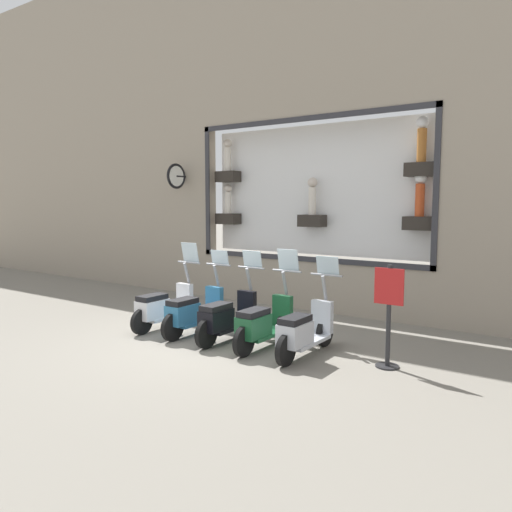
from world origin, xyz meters
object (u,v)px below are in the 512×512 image
(scooter_silver_0, at_px, (304,331))
(scooter_teal_3, at_px, (193,312))
(scooter_black_2, at_px, (226,318))
(shop_sign_post, at_px, (389,313))
(scooter_white_4, at_px, (163,307))
(scooter_green_1, at_px, (263,324))

(scooter_silver_0, bearing_deg, scooter_teal_3, 89.99)
(scooter_black_2, xyz_separation_m, scooter_teal_3, (-0.00, 0.80, -0.00))
(scooter_black_2, distance_m, scooter_teal_3, 0.80)
(scooter_black_2, bearing_deg, shop_sign_post, -84.32)
(scooter_black_2, relative_size, scooter_white_4, 1.00)
(scooter_black_2, bearing_deg, scooter_teal_3, 90.07)
(scooter_silver_0, xyz_separation_m, scooter_teal_3, (0.00, 2.40, 0.00))
(scooter_teal_3, height_order, scooter_white_4, scooter_white_4)
(scooter_teal_3, relative_size, scooter_white_4, 1.00)
(scooter_silver_0, relative_size, shop_sign_post, 1.14)
(scooter_green_1, distance_m, scooter_white_4, 2.40)
(scooter_silver_0, xyz_separation_m, shop_sign_post, (0.29, -1.30, 0.42))
(scooter_teal_3, distance_m, scooter_white_4, 0.80)
(scooter_green_1, height_order, scooter_white_4, scooter_white_4)
(scooter_white_4, bearing_deg, scooter_silver_0, -90.04)
(scooter_white_4, bearing_deg, scooter_black_2, -90.03)
(scooter_green_1, distance_m, scooter_teal_3, 1.60)
(scooter_white_4, bearing_deg, scooter_teal_3, -90.12)
(scooter_green_1, bearing_deg, scooter_black_2, 90.14)
(scooter_black_2, bearing_deg, scooter_silver_0, -90.05)
(scooter_green_1, relative_size, scooter_black_2, 1.00)
(scooter_silver_0, height_order, shop_sign_post, scooter_silver_0)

